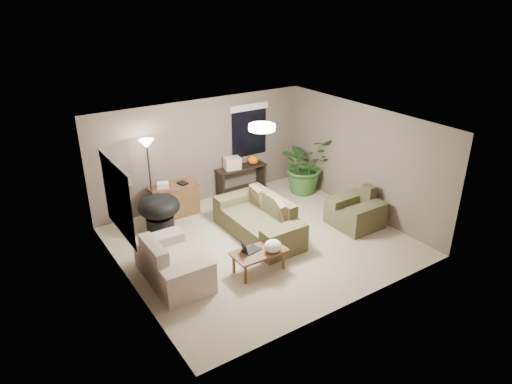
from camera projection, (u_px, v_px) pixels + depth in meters
room_shell at (262, 186)px, 8.94m from camera, size 5.50×5.50×5.50m
main_sofa at (260, 222)px, 9.60m from camera, size 0.95×2.20×0.85m
throw_pillows at (270, 204)px, 9.58m from camera, size 0.36×1.39×0.47m
loveseat at (172, 265)px, 8.10m from camera, size 0.90×1.60×0.85m
armchair at (356, 213)px, 10.00m from camera, size 0.95×1.00×0.85m
coffee_table at (259, 254)px, 8.33m from camera, size 1.00×0.55×0.42m
laptop at (248, 249)px, 8.27m from camera, size 0.40×0.29×0.24m
plastic_bag at (273, 246)px, 8.25m from camera, size 0.40×0.37×0.23m
desk at (175, 200)px, 10.40m from camera, size 1.10×0.50×0.75m
desk_papers at (167, 185)px, 10.14m from camera, size 0.72×0.32×0.12m
console_table at (241, 178)px, 11.43m from camera, size 1.30×0.40×0.75m
pumpkin at (253, 160)px, 11.43m from camera, size 0.31×0.31×0.23m
cardboard_box at (232, 163)px, 11.12m from camera, size 0.43×0.36×0.29m
papasan_chair at (159, 210)px, 9.74m from camera, size 0.91×0.91×0.80m
floor_lamp at (148, 154)px, 9.63m from camera, size 0.32×0.32×1.91m
ceiling_fixture at (262, 127)px, 8.45m from camera, size 0.50×0.50×0.10m
houseplant at (305, 170)px, 11.56m from camera, size 1.32×1.46×1.14m
cat_scratching_post at (344, 205)px, 10.55m from camera, size 0.32×0.32×0.50m
window_left at (116, 187)px, 7.58m from camera, size 0.05×1.56×1.33m
window_back at (249, 121)px, 11.26m from camera, size 1.06×0.05×1.33m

